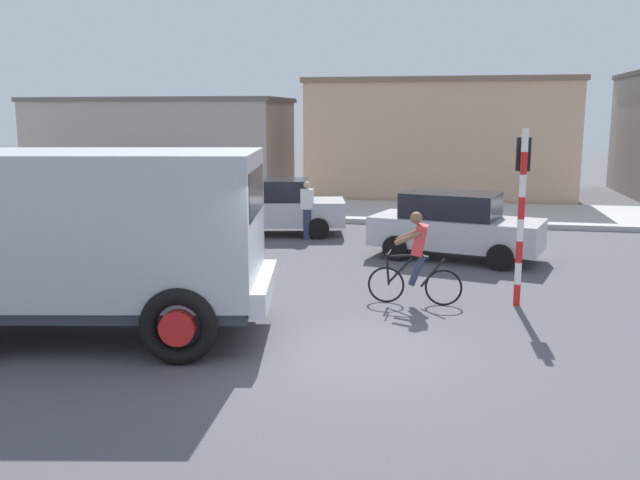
% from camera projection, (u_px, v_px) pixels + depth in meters
% --- Properties ---
extents(ground_plane, '(120.00, 120.00, 0.00)m').
position_uv_depth(ground_plane, '(346.00, 352.00, 10.11)').
color(ground_plane, '#4C4C51').
extents(sidewalk_far, '(80.00, 5.00, 0.16)m').
position_uv_depth(sidewalk_far, '(409.00, 212.00, 24.03)').
color(sidewalk_far, '#ADADA8').
rests_on(sidewalk_far, ground).
extents(truck_foreground, '(5.78, 3.55, 2.90)m').
position_uv_depth(truck_foreground, '(91.00, 232.00, 10.58)').
color(truck_foreground, '#B2B7BC').
rests_on(truck_foreground, ground).
extents(cyclist, '(1.73, 0.50, 1.72)m').
position_uv_depth(cyclist, '(416.00, 258.00, 12.51)').
color(cyclist, black).
rests_on(cyclist, ground).
extents(traffic_light_pole, '(0.24, 0.43, 3.20)m').
position_uv_depth(traffic_light_pole, '(522.00, 193.00, 12.29)').
color(traffic_light_pole, red).
rests_on(traffic_light_pole, ground).
extents(car_red_near, '(4.30, 2.67, 1.60)m').
position_uv_depth(car_red_near, '(455.00, 225.00, 16.54)').
color(car_red_near, '#B7B7BC').
rests_on(car_red_near, ground).
extents(car_white_mid, '(4.27, 2.50, 1.60)m').
position_uv_depth(car_white_mid, '(274.00, 206.00, 19.92)').
color(car_white_mid, '#B7B7BC').
rests_on(car_white_mid, ground).
extents(pedestrian_near_kerb, '(0.34, 0.22, 1.62)m').
position_uv_depth(pedestrian_near_kerb, '(307.00, 209.00, 19.11)').
color(pedestrian_near_kerb, '#2D334C').
rests_on(pedestrian_near_kerb, ground).
extents(building_corner_left, '(11.53, 5.18, 4.18)m').
position_uv_depth(building_corner_left, '(162.00, 144.00, 31.56)').
color(building_corner_left, '#9E9389').
rests_on(building_corner_left, ground).
extents(building_mid_block, '(10.66, 7.47, 4.86)m').
position_uv_depth(building_mid_block, '(440.00, 138.00, 29.52)').
color(building_mid_block, tan).
rests_on(building_mid_block, ground).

